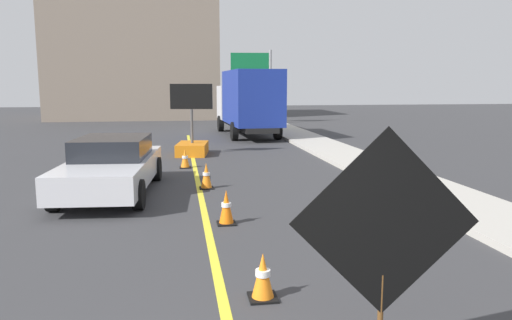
% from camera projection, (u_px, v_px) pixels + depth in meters
% --- Properties ---
extents(sidewalk_curb, '(2.03, 48.00, 0.14)m').
position_uv_depth(sidewalk_curb, '(505.00, 223.00, 9.26)').
color(sidewalk_curb, '#B2ADA3').
rests_on(sidewalk_curb, ground).
extents(lane_center_stripe, '(0.14, 36.00, 0.01)m').
position_uv_depth(lane_center_stripe, '(210.00, 241.00, 8.40)').
color(lane_center_stripe, yellow).
rests_on(lane_center_stripe, ground).
extents(roadwork_sign, '(1.63, 0.20, 2.33)m').
position_uv_depth(roadwork_sign, '(384.00, 227.00, 4.14)').
color(roadwork_sign, '#593819').
rests_on(roadwork_sign, ground).
extents(arrow_board_trailer, '(1.59, 1.94, 2.70)m').
position_uv_depth(arrow_board_trailer, '(192.00, 142.00, 18.72)').
color(arrow_board_trailer, orange).
rests_on(arrow_board_trailer, ground).
extents(box_truck, '(2.71, 7.65, 3.37)m').
position_uv_depth(box_truck, '(248.00, 101.00, 25.36)').
color(box_truck, black).
rests_on(box_truck, ground).
extents(pickup_car, '(2.30, 5.05, 1.38)m').
position_uv_depth(pickup_car, '(112.00, 166.00, 12.01)').
color(pickup_car, silver).
rests_on(pickup_car, ground).
extents(highway_guide_sign, '(2.78, 0.38, 5.00)m').
position_uv_depth(highway_guide_sign, '(259.00, 73.00, 33.23)').
color(highway_guide_sign, gray).
rests_on(highway_guide_sign, ground).
extents(far_building_block, '(12.83, 8.83, 10.29)m').
position_uv_depth(far_building_block, '(136.00, 54.00, 39.30)').
color(far_building_block, gray).
rests_on(far_building_block, ground).
extents(traffic_cone_near_sign, '(0.36, 0.36, 0.60)m').
position_uv_depth(traffic_cone_near_sign, '(263.00, 276.00, 6.10)').
color(traffic_cone_near_sign, black).
rests_on(traffic_cone_near_sign, ground).
extents(traffic_cone_mid_lane, '(0.36, 0.36, 0.67)m').
position_uv_depth(traffic_cone_mid_lane, '(226.00, 207.00, 9.39)').
color(traffic_cone_mid_lane, black).
rests_on(traffic_cone_mid_lane, ground).
extents(traffic_cone_far_lane, '(0.36, 0.36, 0.68)m').
position_uv_depth(traffic_cone_far_lane, '(206.00, 176.00, 12.60)').
color(traffic_cone_far_lane, black).
rests_on(traffic_cone_far_lane, ground).
extents(traffic_cone_curbside, '(0.36, 0.36, 0.62)m').
position_uv_depth(traffic_cone_curbside, '(185.00, 159.00, 15.75)').
color(traffic_cone_curbside, black).
rests_on(traffic_cone_curbside, ground).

